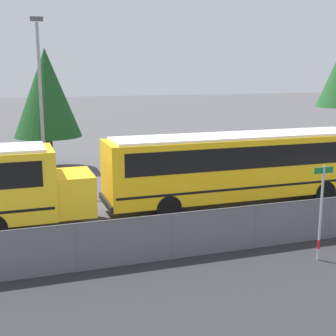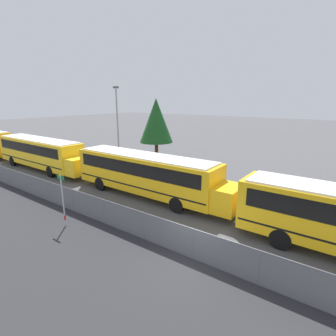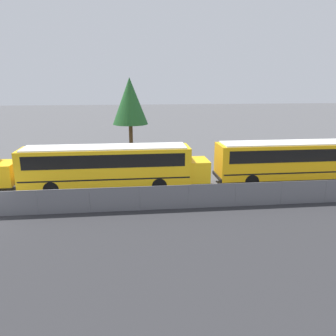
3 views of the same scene
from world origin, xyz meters
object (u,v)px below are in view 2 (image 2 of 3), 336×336
light_pole (118,124)px  street_sign (63,200)px  school_bus_1 (41,151)px  tree_1 (156,121)px  school_bus_2 (147,172)px

light_pole → street_sign: bearing=-56.9°
school_bus_1 → light_pole: light_pole is taller
street_sign → tree_1: size_ratio=0.43×
school_bus_1 → street_sign: (13.67, -6.25, -0.30)m
school_bus_1 → street_sign: school_bus_1 is taller
tree_1 → school_bus_1: bearing=-119.8°
school_bus_2 → school_bus_1: bearing=-178.5°
school_bus_1 → light_pole: bearing=44.1°
school_bus_2 → street_sign: size_ratio=4.39×
tree_1 → light_pole: bearing=-97.0°
school_bus_1 → light_pole: (5.88, 5.70, 2.72)m
school_bus_2 → street_sign: bearing=-96.9°
street_sign → school_bus_2: bearing=83.1°
street_sign → light_pole: (-7.79, 11.94, 3.02)m
street_sign → light_pole: bearing=123.1°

